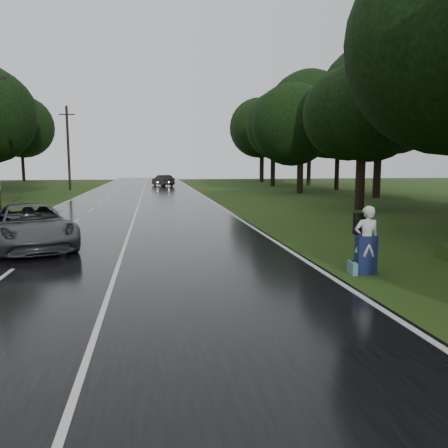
# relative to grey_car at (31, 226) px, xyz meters

# --- Properties ---
(ground) EXTENTS (160.00, 160.00, 0.00)m
(ground) POSITION_rel_grey_car_xyz_m (3.34, -6.68, -0.84)
(ground) COLOR #274113
(ground) RESTS_ON ground
(road) EXTENTS (12.00, 140.00, 0.04)m
(road) POSITION_rel_grey_car_xyz_m (3.34, 13.32, -0.82)
(road) COLOR black
(road) RESTS_ON ground
(lane_center) EXTENTS (0.12, 140.00, 0.01)m
(lane_center) POSITION_rel_grey_car_xyz_m (3.34, 13.32, -0.80)
(lane_center) COLOR silver
(lane_center) RESTS_ON road
(grey_car) EXTENTS (4.54, 6.33, 1.60)m
(grey_car) POSITION_rel_grey_car_xyz_m (0.00, 0.00, 0.00)
(grey_car) COLOR #47484B
(grey_car) RESTS_ON road
(far_car) EXTENTS (3.13, 4.84, 1.51)m
(far_car) POSITION_rel_grey_car_xyz_m (5.80, 45.19, -0.05)
(far_car) COLOR black
(far_car) RESTS_ON road
(hitchhiker) EXTENTS (0.74, 0.67, 1.93)m
(hitchhiker) POSITION_rel_grey_car_xyz_m (10.33, -5.34, 0.05)
(hitchhiker) COLOR silver
(hitchhiker) RESTS_ON ground
(suitcase) EXTENTS (0.19, 0.51, 0.35)m
(suitcase) POSITION_rel_grey_car_xyz_m (9.93, -5.38, -0.66)
(suitcase) COLOR teal
(suitcase) RESTS_ON ground
(utility_pole_far) EXTENTS (1.80, 0.28, 9.65)m
(utility_pole_far) POSITION_rel_grey_car_xyz_m (-5.16, 37.55, -0.84)
(utility_pole_far) COLOR black
(utility_pole_far) RESTS_ON ground
(tree_right_d) EXTENTS (7.71, 7.71, 12.05)m
(tree_right_d) POSITION_rel_grey_car_xyz_m (18.21, 11.36, -0.84)
(tree_right_d) COLOR black
(tree_right_d) RESTS_ON ground
(tree_right_e) EXTENTS (7.55, 7.55, 11.80)m
(tree_right_e) POSITION_rel_grey_car_xyz_m (19.73, 28.35, -0.84)
(tree_right_e) COLOR black
(tree_right_e) RESTS_ON ground
(tree_right_f) EXTENTS (8.94, 8.94, 13.96)m
(tree_right_f) POSITION_rel_grey_car_xyz_m (20.81, 43.13, -0.84)
(tree_right_f) COLOR black
(tree_right_f) RESTS_ON ground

